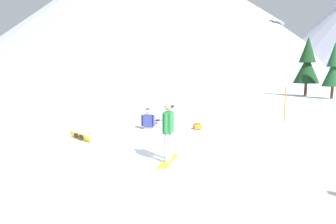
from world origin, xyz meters
TOP-DOWN VIEW (x-y plane):
  - ground_plane at (0.00, 0.00)m, footprint 800.00×800.00m
  - snowboarder_foreground at (-0.11, -1.31)m, footprint 0.55×1.51m
  - snowboarder_midground at (-3.17, 2.81)m, footprint 0.94×1.84m
  - loose_snowboard_far_spare at (-3.65, 4.91)m, footprint 0.98×1.76m
  - loose_snowboard_near_right at (-4.42, -0.34)m, footprint 1.59×0.69m
  - backpack_orange at (-1.13, 3.67)m, footprint 0.52×0.56m
  - trail_marker_pole at (2.16, 7.45)m, footprint 0.06×0.06m
  - pine_tree_young at (2.32, 24.56)m, footprint 2.49×2.49m
  - pine_tree_tall at (4.62, 22.58)m, footprint 1.87×1.87m
  - peak_west_ridge at (-102.20, 176.12)m, footprint 232.32×232.32m
  - peak_east_ridge at (-47.07, 182.42)m, footprint 129.75×129.75m

SIDE VIEW (x-z plane):
  - ground_plane at x=0.00m, z-range 0.00..0.00m
  - loose_snowboard_far_spare at x=-3.65m, z-range -0.02..0.07m
  - loose_snowboard_near_right at x=-4.42m, z-range 0.00..0.25m
  - backpack_orange at x=-1.13m, z-range -0.02..0.28m
  - snowboarder_midground at x=-3.17m, z-range -0.15..0.82m
  - trail_marker_pole at x=2.16m, z-range 0.00..1.82m
  - snowboarder_foreground at x=-0.11m, z-range 0.05..1.80m
  - pine_tree_tall at x=4.62m, z-range 0.23..5.33m
  - pine_tree_young at x=2.32m, z-range 0.27..6.11m
  - peak_east_ridge at x=-47.07m, z-range 1.08..48.96m
  - peak_west_ridge at x=-102.20m, z-range 2.01..91.23m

